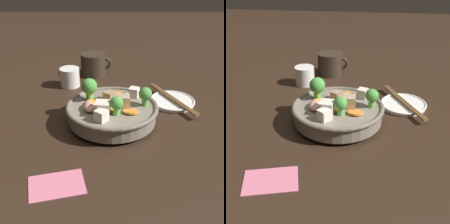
{
  "view_description": "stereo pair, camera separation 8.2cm",
  "coord_description": "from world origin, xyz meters",
  "views": [
    {
      "loc": [
        -0.0,
        -0.72,
        0.43
      ],
      "look_at": [
        0.0,
        0.0,
        0.03
      ],
      "focal_mm": 50.0,
      "sensor_mm": 36.0,
      "label": 1
    },
    {
      "loc": [
        0.08,
        -0.71,
        0.43
      ],
      "look_at": [
        0.0,
        0.0,
        0.03
      ],
      "focal_mm": 50.0,
      "sensor_mm": 36.0,
      "label": 2
    }
  ],
  "objects": [
    {
      "name": "ground_plane",
      "position": [
        0.0,
        0.0,
        0.0
      ],
      "size": [
        3.0,
        3.0,
        0.0
      ],
      "primitive_type": "plane",
      "color": "black"
    },
    {
      "name": "stirfry_bowl",
      "position": [
        -0.0,
        0.0,
        0.04
      ],
      "size": [
        0.24,
        0.24,
        0.11
      ],
      "color": "slate",
      "rests_on": "ground_plane"
    },
    {
      "name": "side_saucer",
      "position": [
        0.18,
        0.11,
        0.01
      ],
      "size": [
        0.13,
        0.13,
        0.01
      ],
      "color": "white",
      "rests_on": "ground_plane"
    },
    {
      "name": "tea_cup",
      "position": [
        -0.14,
        0.24,
        0.03
      ],
      "size": [
        0.06,
        0.06,
        0.06
      ],
      "color": "white",
      "rests_on": "ground_plane"
    },
    {
      "name": "dark_mug",
      "position": [
        -0.07,
        0.34,
        0.04
      ],
      "size": [
        0.11,
        0.09,
        0.08
      ],
      "color": "#33281E",
      "rests_on": "ground_plane"
    },
    {
      "name": "napkin",
      "position": [
        -0.11,
        -0.24,
        0.0
      ],
      "size": [
        0.13,
        0.1,
        0.0
      ],
      "color": "#D16B84",
      "rests_on": "ground_plane"
    },
    {
      "name": "chopsticks_pair",
      "position": [
        0.18,
        0.11,
        0.02
      ],
      "size": [
        0.11,
        0.21,
        0.01
      ],
      "color": "olive",
      "rests_on": "side_saucer"
    }
  ]
}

